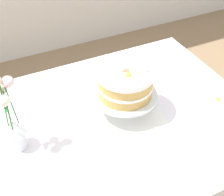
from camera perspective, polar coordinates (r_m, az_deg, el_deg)
dining_table at (r=1.47m, az=-1.24°, el=-7.43°), size 1.40×1.00×0.74m
linen_napkin at (r=1.48m, az=2.21°, el=-2.15°), size 0.37×0.37×0.00m
cake_stand at (r=1.43m, az=2.29°, el=0.26°), size 0.29×0.29×0.10m
layer_cake at (r=1.38m, az=2.38°, el=2.75°), size 0.25×0.25×0.13m
flower_vase at (r=1.29m, az=-17.33°, el=-4.18°), size 0.09×0.10×0.36m
loose_petal_2 at (r=1.62m, az=18.41°, el=-0.23°), size 0.02×0.03×0.01m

